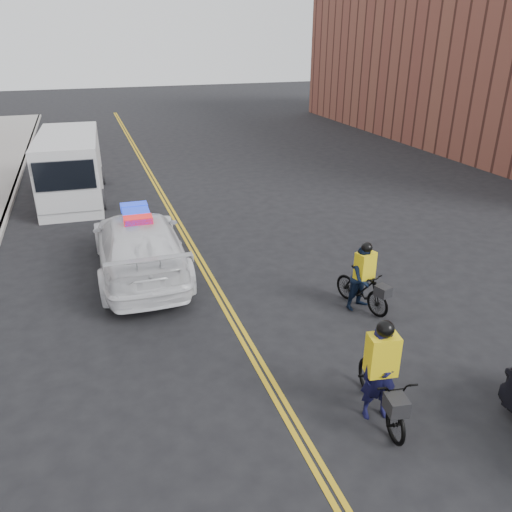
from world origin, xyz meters
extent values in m
plane|color=black|center=(0.00, 0.00, 0.00)|extent=(120.00, 120.00, 0.00)
cube|color=gold|center=(-0.08, 8.00, 0.01)|extent=(0.10, 60.00, 0.01)
cube|color=gold|center=(0.08, 8.00, 0.01)|extent=(0.10, 60.00, 0.01)
cube|color=brown|center=(22.00, 18.00, 5.50)|extent=(12.00, 30.00, 11.00)
imported|color=white|center=(-1.76, 5.67, 0.86)|extent=(2.53, 5.99, 1.72)
cube|color=#0C26CC|center=(-1.76, 5.67, 1.80)|extent=(0.75, 1.59, 0.16)
cube|color=silver|center=(-3.50, 13.77, 1.31)|extent=(2.58, 6.26, 2.62)
cube|color=silver|center=(-3.63, 11.09, 1.08)|extent=(2.27, 1.02, 1.37)
cube|color=black|center=(-3.66, 10.64, 1.77)|extent=(2.06, 0.22, 1.03)
cylinder|color=black|center=(-4.67, 12.00, 0.40)|extent=(0.32, 0.81, 0.80)
cylinder|color=black|center=(-2.51, 11.89, 0.40)|extent=(0.32, 0.81, 0.80)
cylinder|color=black|center=(-4.49, 15.64, 0.40)|extent=(0.32, 0.81, 0.80)
cylinder|color=black|center=(-2.33, 15.54, 0.40)|extent=(0.32, 0.81, 0.80)
imported|color=black|center=(1.51, -1.72, 0.53)|extent=(1.01, 2.11, 1.06)
imported|color=black|center=(1.51, -1.72, 0.91)|extent=(0.72, 0.54, 1.82)
cube|color=yellow|center=(1.51, -1.72, 1.31)|extent=(0.57, 0.43, 0.77)
sphere|color=black|center=(1.51, -1.72, 1.83)|extent=(0.31, 0.31, 0.31)
cube|color=black|center=(1.40, -2.41, 0.83)|extent=(0.39, 0.42, 0.28)
imported|color=black|center=(3.24, 1.80, 0.53)|extent=(0.96, 1.82, 1.05)
imported|color=black|center=(3.24, 1.80, 0.81)|extent=(0.93, 0.81, 1.63)
cube|color=yellow|center=(3.24, 1.80, 1.17)|extent=(0.53, 0.43, 0.68)
sphere|color=black|center=(3.24, 1.80, 1.64)|extent=(0.27, 0.27, 0.27)
cube|color=black|center=(3.41, 1.19, 0.74)|extent=(0.38, 0.41, 0.25)
camera|label=1|loc=(-2.86, -7.74, 6.38)|focal=35.00mm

